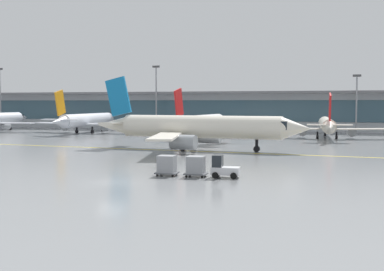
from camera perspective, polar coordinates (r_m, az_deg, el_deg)
ground_plane at (r=44.56m, az=-9.21°, el=-5.30°), size 400.00×400.00×0.00m
taxiway_centreline_stripe at (r=71.68m, az=0.57°, el=-1.80°), size 109.78×7.71×0.01m
terminal_concourse at (r=125.60m, az=7.61°, el=2.82°), size 206.20×11.00×9.60m
gate_airplane_1 at (r=116.89m, az=-11.81°, el=1.70°), size 26.97×28.90×9.60m
gate_airplane_2 at (r=101.97m, az=1.05°, el=1.49°), size 26.84×29.01×9.60m
gate_airplane_3 at (r=100.31m, az=15.06°, el=1.16°), size 24.28×26.17×8.67m
taxiing_regional_jet at (r=73.50m, az=0.68°, el=0.92°), size 33.27×30.87×11.02m
baggage_tug at (r=46.78m, az=3.56°, el=-3.71°), size 2.68×1.75×2.10m
cargo_dolly_lead at (r=47.25m, az=0.44°, el=-3.44°), size 2.19×1.72×1.94m
cargo_dolly_trailing at (r=47.94m, az=-2.87°, el=-3.34°), size 2.19×1.72×1.94m
apron_light_mast_0 at (r=144.70m, az=-20.94°, el=4.25°), size 1.80×0.36×16.12m
apron_light_mast_1 at (r=124.65m, az=-4.09°, el=4.57°), size 1.80×0.36×16.00m
apron_light_mast_2 at (r=116.68m, az=18.17°, el=3.72°), size 1.80×0.36×13.08m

